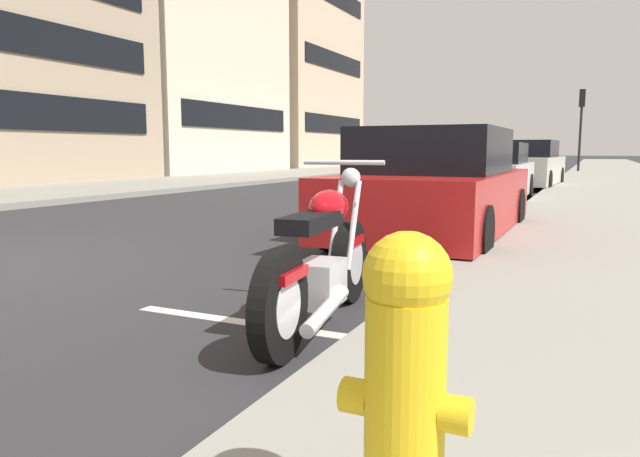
{
  "coord_description": "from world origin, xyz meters",
  "views": [
    {
      "loc": [
        -3.37,
        -5.94,
        1.19
      ],
      "look_at": [
        0.31,
        -4.22,
        0.65
      ],
      "focal_mm": 33.05,
      "sensor_mm": 36.0,
      "label": 1
    }
  ],
  "objects": [
    {
      "name": "sidewalk_near_curb",
      "position": [
        12.0,
        -6.9,
        0.07
      ],
      "size": [
        120.0,
        4.4,
        0.14
      ],
      "primitive_type": "cube",
      "color": "gray",
      "rests_on": "ground"
    },
    {
      "name": "sidewalk_far_curb",
      "position": [
        12.0,
        7.1,
        0.07
      ],
      "size": [
        120.0,
        5.0,
        0.14
      ],
      "primitive_type": "cube",
      "color": "gray",
      "rests_on": "ground"
    },
    {
      "name": "parking_stall_stripe",
      "position": [
        0.0,
        -4.0,
        0.0
      ],
      "size": [
        0.12,
        2.2,
        0.01
      ],
      "primitive_type": "cube",
      "color": "silver",
      "rests_on": "ground"
    },
    {
      "name": "parked_motorcycle",
      "position": [
        0.16,
        -4.31,
        0.43
      ],
      "size": [
        2.05,
        0.62,
        1.12
      ],
      "rotation": [
        0.0,
        0.0,
        0.1
      ],
      "color": "black",
      "rests_on": "ground"
    },
    {
      "name": "parked_car_mid_block",
      "position": [
        4.31,
        -4.03,
        0.68
      ],
      "size": [
        4.34,
        1.94,
        1.47
      ],
      "rotation": [
        0.0,
        0.0,
        -0.01
      ],
      "color": "#AD1919",
      "rests_on": "ground"
    },
    {
      "name": "parked_car_far_down_curb",
      "position": [
        10.3,
        -3.66,
        0.64
      ],
      "size": [
        4.16,
        1.91,
        1.35
      ],
      "rotation": [
        0.0,
        0.0,
        0.01
      ],
      "color": "silver",
      "rests_on": "ground"
    },
    {
      "name": "parked_car_behind_motorcycle",
      "position": [
        16.08,
        -4.0,
        0.7
      ],
      "size": [
        4.59,
        2.02,
        1.49
      ],
      "rotation": [
        0.0,
        0.0,
        -0.06
      ],
      "color": "beige",
      "rests_on": "ground"
    },
    {
      "name": "crossing_truck",
      "position": [
        31.55,
        1.9,
        0.88
      ],
      "size": [
        2.38,
        5.59,
        1.91
      ],
      "rotation": [
        0.0,
        0.0,
        1.49
      ],
      "color": "#B7B7BC",
      "rests_on": "ground"
    },
    {
      "name": "fire_hydrant",
      "position": [
        -1.9,
        -5.51,
        0.59
      ],
      "size": [
        0.24,
        0.36,
        0.84
      ],
      "color": "gold",
      "rests_on": "sidewalk_near_curb"
    },
    {
      "name": "traffic_signal_near_corner",
      "position": [
        29.2,
        -5.16,
        3.05
      ],
      "size": [
        0.36,
        0.28,
        4.04
      ],
      "color": "black",
      "rests_on": "sidewalk_near_curb"
    },
    {
      "name": "townhouse_corner_block",
      "position": [
        20.5,
        14.17,
        6.16
      ],
      "size": [
        10.19,
        9.61,
        12.32
      ],
      "color": "beige",
      "rests_on": "ground"
    },
    {
      "name": "townhouse_near_left",
      "position": [
        31.78,
        14.97,
        6.37
      ],
      "size": [
        10.26,
        11.23,
        12.75
      ],
      "color": "beige",
      "rests_on": "ground"
    }
  ]
}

